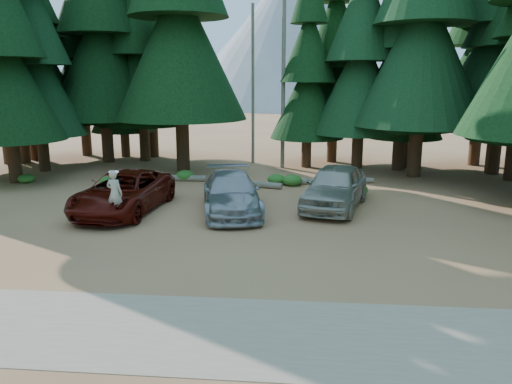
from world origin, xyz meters
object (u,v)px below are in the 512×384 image
(log_right, at_px, (331,181))
(silver_minivan_center, at_px, (231,193))
(red_pickup, at_px, (123,192))
(silver_minivan_right, at_px, (335,187))
(frisbee_player, at_px, (115,193))
(log_left, at_px, (163,178))
(log_mid, at_px, (247,183))

(log_right, bearing_deg, silver_minivan_center, -136.70)
(red_pickup, height_order, silver_minivan_right, silver_minivan_right)
(silver_minivan_right, bearing_deg, red_pickup, -155.40)
(frisbee_player, xyz_separation_m, log_left, (-0.65, 8.71, -1.15))
(log_mid, distance_m, log_right, 4.53)
(silver_minivan_center, bearing_deg, red_pickup, 172.89)
(frisbee_player, distance_m, log_left, 8.81)
(log_mid, bearing_deg, log_left, -174.74)
(frisbee_player, xyz_separation_m, log_right, (8.47, 8.74, -1.18))
(frisbee_player, distance_m, log_right, 12.23)
(silver_minivan_right, distance_m, log_mid, 5.89)
(frisbee_player, bearing_deg, log_left, -73.32)
(silver_minivan_center, xyz_separation_m, frisbee_player, (-4.00, -2.59, 0.51))
(frisbee_player, bearing_deg, silver_minivan_right, -143.64)
(log_left, bearing_deg, log_right, -0.79)
(silver_minivan_right, height_order, frisbee_player, frisbee_player)
(frisbee_player, relative_size, log_left, 0.37)
(silver_minivan_right, bearing_deg, log_mid, 152.19)
(log_right, bearing_deg, log_mid, -177.18)
(frisbee_player, xyz_separation_m, log_mid, (4.07, 7.69, -1.17))
(red_pickup, height_order, frisbee_player, frisbee_player)
(red_pickup, xyz_separation_m, frisbee_player, (0.50, -2.24, 0.49))
(log_mid, height_order, log_right, log_mid)
(log_left, xyz_separation_m, log_right, (9.12, 0.03, -0.02))
(silver_minivan_center, height_order, log_left, silver_minivan_center)
(red_pickup, distance_m, log_left, 6.50)
(silver_minivan_center, distance_m, silver_minivan_right, 4.48)
(log_mid, bearing_deg, red_pickup, -112.50)
(silver_minivan_right, bearing_deg, log_left, 166.10)
(silver_minivan_center, height_order, log_mid, silver_minivan_center)
(silver_minivan_center, height_order, silver_minivan_right, silver_minivan_right)
(red_pickup, relative_size, log_left, 1.26)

